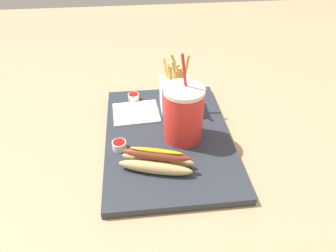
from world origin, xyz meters
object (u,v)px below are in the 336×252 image
at_px(hot_dog_1, 156,161).
at_px(napkin_stack, 136,113).
at_px(ketchup_cup_2, 119,145).
at_px(soda_cup, 183,114).
at_px(ketchup_cup_1, 134,97).
at_px(fries_basket, 175,94).

relative_size(hot_dog_1, napkin_stack, 1.39).
bearing_deg(hot_dog_1, napkin_stack, 10.11).
bearing_deg(ketchup_cup_2, napkin_stack, -16.93).
bearing_deg(soda_cup, ketchup_cup_1, 32.69).
xyz_separation_m(soda_cup, fries_basket, (0.13, 0.00, -0.02)).
bearing_deg(soda_cup, fries_basket, 1.44).
height_order(fries_basket, ketchup_cup_1, fries_basket).
distance_m(fries_basket, napkin_stack, 0.13).
height_order(fries_basket, ketchup_cup_2, fries_basket).
height_order(ketchup_cup_1, ketchup_cup_2, same).
relative_size(soda_cup, fries_basket, 1.39).
relative_size(soda_cup, hot_dog_1, 1.28).
bearing_deg(napkin_stack, ketchup_cup_1, 3.43).
xyz_separation_m(hot_dog_1, ketchup_cup_1, (0.30, 0.05, -0.01)).
bearing_deg(ketchup_cup_2, hot_dog_1, -132.61).
xyz_separation_m(soda_cup, napkin_stack, (0.12, 0.12, -0.07)).
relative_size(soda_cup, napkin_stack, 1.78).
distance_m(soda_cup, napkin_stack, 0.18).
xyz_separation_m(soda_cup, ketchup_cup_2, (-0.03, 0.16, -0.06)).
bearing_deg(ketchup_cup_1, hot_dog_1, -171.45).
distance_m(ketchup_cup_1, napkin_stack, 0.07).
relative_size(soda_cup, ketchup_cup_2, 6.57).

